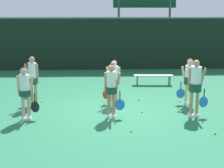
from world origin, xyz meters
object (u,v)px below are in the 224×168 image
at_px(player_3, 33,77).
at_px(player_0, 25,89).
at_px(tennis_ball_6, 180,101).
at_px(tennis_ball_5, 139,99).
at_px(tennis_ball_8, 181,112).
at_px(player_5, 189,78).
at_px(tennis_ball_4, 215,133).
at_px(player_2, 196,83).
at_px(tennis_ball_0, 131,131).
at_px(tennis_ball_3, 142,111).
at_px(scoreboard, 145,3).
at_px(player_1, 112,86).
at_px(tennis_ball_7, 42,102).
at_px(player_4, 114,79).
at_px(tennis_ball_1, 104,105).
at_px(bench_courtside, 153,76).
at_px(tennis_ball_2, 179,96).

bearing_deg(player_3, player_0, -77.61).
bearing_deg(tennis_ball_6, player_3, -177.36).
relative_size(tennis_ball_5, tennis_ball_8, 0.98).
height_order(player_5, tennis_ball_4, player_5).
height_order(player_2, tennis_ball_0, player_2).
distance_m(tennis_ball_3, tennis_ball_8, 1.27).
relative_size(scoreboard, tennis_ball_6, 75.99).
relative_size(player_3, tennis_ball_6, 27.41).
relative_size(player_1, tennis_ball_7, 26.28).
bearing_deg(player_3, tennis_ball_6, 12.82).
distance_m(player_2, player_5, 1.35).
distance_m(player_1, tennis_ball_0, 1.68).
height_order(tennis_ball_3, tennis_ball_8, tennis_ball_3).
xyz_separation_m(tennis_ball_4, tennis_ball_5, (-1.63, 3.46, 0.00)).
xyz_separation_m(scoreboard, tennis_ball_0, (-1.98, -11.11, -3.79)).
distance_m(player_4, tennis_ball_5, 1.42).
bearing_deg(tennis_ball_1, tennis_ball_5, 25.35).
bearing_deg(tennis_ball_6, tennis_ball_3, -143.58).
relative_size(tennis_ball_4, tennis_ball_6, 1.00).
xyz_separation_m(scoreboard, bench_courtside, (-0.33, -5.35, -3.44)).
height_order(tennis_ball_4, tennis_ball_6, same).
height_order(tennis_ball_1, tennis_ball_4, tennis_ball_1).
bearing_deg(tennis_ball_5, tennis_ball_0, -101.36).
xyz_separation_m(player_0, tennis_ball_4, (5.38, -1.48, -0.95)).
bearing_deg(tennis_ball_8, player_0, -175.10).
bearing_deg(player_2, player_4, 152.61).
xyz_separation_m(player_1, player_2, (2.62, -0.03, 0.06)).
bearing_deg(tennis_ball_4, player_4, 131.07).
xyz_separation_m(player_1, tennis_ball_4, (2.75, -1.55, -0.99)).
height_order(bench_courtside, tennis_ball_1, bench_courtside).
bearing_deg(scoreboard, player_5, -87.62).
distance_m(player_5, tennis_ball_1, 3.18).
distance_m(bench_courtside, player_0, 6.63).
xyz_separation_m(player_0, player_1, (2.63, 0.07, 0.04)).
relative_size(tennis_ball_7, tennis_ball_8, 0.98).
height_order(tennis_ball_0, tennis_ball_8, tennis_ball_8).
distance_m(player_3, tennis_ball_7, 1.11).
height_order(player_5, tennis_ball_6, player_5).
distance_m(scoreboard, player_2, 10.25).
relative_size(bench_courtside, player_4, 1.12).
relative_size(tennis_ball_1, tennis_ball_6, 1.11).
height_order(player_0, tennis_ball_1, player_0).
distance_m(tennis_ball_3, tennis_ball_7, 3.76).
relative_size(tennis_ball_4, tennis_ball_7, 0.99).
bearing_deg(tennis_ball_8, tennis_ball_3, 175.43).
height_order(scoreboard, tennis_ball_0, scoreboard).
relative_size(player_2, player_3, 1.03).
bearing_deg(tennis_ball_5, player_4, -153.70).
bearing_deg(tennis_ball_2, tennis_ball_4, -90.08).
distance_m(tennis_ball_0, tennis_ball_1, 2.64).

